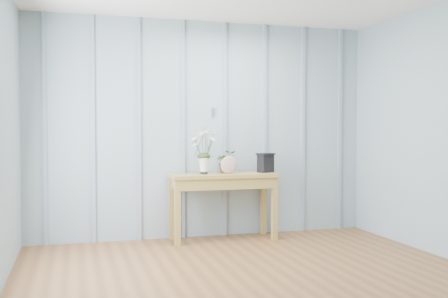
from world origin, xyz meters
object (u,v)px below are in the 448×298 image
object	(u,v)px
sideboard	(223,184)
carved_box	(266,162)
felt_disc_vessel	(229,165)
daisy_vase	(204,145)

from	to	relation	value
sideboard	carved_box	bearing A→B (deg)	4.79
felt_disc_vessel	carved_box	size ratio (longest dim) A/B	0.90
daisy_vase	felt_disc_vessel	size ratio (longest dim) A/B	2.59
felt_disc_vessel	daisy_vase	bearing A→B (deg)	167.22
sideboard	felt_disc_vessel	size ratio (longest dim) A/B	5.95
daisy_vase	felt_disc_vessel	bearing A→B (deg)	-4.35
daisy_vase	felt_disc_vessel	xyz separation A→B (m)	(0.28, -0.02, -0.23)
sideboard	daisy_vase	size ratio (longest dim) A/B	2.30
daisy_vase	sideboard	bearing A→B (deg)	4.68
daisy_vase	carved_box	size ratio (longest dim) A/B	2.34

